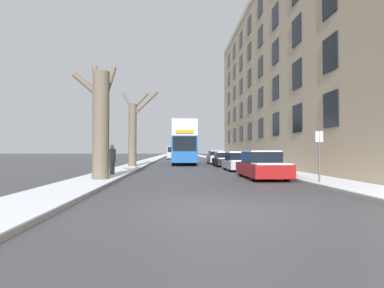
{
  "coord_description": "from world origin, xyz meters",
  "views": [
    {
      "loc": [
        -1.44,
        -7.39,
        1.45
      ],
      "look_at": [
        0.06,
        20.7,
        2.11
      ],
      "focal_mm": 28.0,
      "sensor_mm": 36.0,
      "label": 1
    }
  ],
  "objects": [
    {
      "name": "parked_car_2",
      "position": [
        3.09,
        21.03,
        0.64
      ],
      "size": [
        1.71,
        4.58,
        1.39
      ],
      "color": "black",
      "rests_on": "ground"
    },
    {
      "name": "parked_car_0",
      "position": [
        3.09,
        8.24,
        0.68
      ],
      "size": [
        1.88,
        4.46,
        1.47
      ],
      "color": "maroon",
      "rests_on": "ground"
    },
    {
      "name": "parked_car_1",
      "position": [
        3.09,
        14.55,
        0.65
      ],
      "size": [
        1.7,
        4.01,
        1.42
      ],
      "color": "#9EA3AD",
      "rests_on": "ground"
    },
    {
      "name": "double_decker_bus",
      "position": [
        -0.64,
        26.11,
        2.55
      ],
      "size": [
        2.53,
        10.84,
        4.53
      ],
      "color": "#194C99",
      "rests_on": "ground"
    },
    {
      "name": "bare_tree_left_0",
      "position": [
        -4.96,
        6.74,
        2.85
      ],
      "size": [
        1.75,
        2.18,
        5.86
      ],
      "color": "brown",
      "rests_on": "ground"
    },
    {
      "name": "pedestrian_left_sidewalk",
      "position": [
        -4.98,
        9.41,
        1.0
      ],
      "size": [
        0.4,
        0.4,
        1.82
      ],
      "rotation": [
        0.0,
        0.0,
        1.16
      ],
      "color": "#4C4742",
      "rests_on": "ground"
    },
    {
      "name": "sidewalk_left",
      "position": [
        -5.28,
        53.0,
        0.08
      ],
      "size": [
        2.19,
        130.0,
        0.16
      ],
      "color": "gray",
      "rests_on": "ground"
    },
    {
      "name": "ground_plane",
      "position": [
        0.0,
        0.0,
        0.0
      ],
      "size": [
        320.0,
        320.0,
        0.0
      ],
      "primitive_type": "plane",
      "color": "#424247"
    },
    {
      "name": "bare_tree_left_1",
      "position": [
        -5.08,
        18.33,
        3.14
      ],
      "size": [
        3.35,
        1.41,
        6.68
      ],
      "color": "brown",
      "rests_on": "ground"
    },
    {
      "name": "sidewalk_right",
      "position": [
        5.28,
        53.0,
        0.08
      ],
      "size": [
        2.19,
        130.0,
        0.16
      ],
      "color": "gray",
      "rests_on": "ground"
    },
    {
      "name": "terrace_facade_right",
      "position": [
        10.87,
        21.75,
        8.86
      ],
      "size": [
        9.1,
        37.69,
        17.72
      ],
      "color": "tan",
      "rests_on": "ground"
    },
    {
      "name": "street_sign_post",
      "position": [
        4.48,
        4.69,
        1.33
      ],
      "size": [
        0.32,
        0.07,
        2.3
      ],
      "color": "#4C4F54",
      "rests_on": "ground"
    },
    {
      "name": "parked_car_3",
      "position": [
        3.09,
        26.35,
        0.69
      ],
      "size": [
        1.75,
        4.31,
        1.5
      ],
      "color": "silver",
      "rests_on": "ground"
    },
    {
      "name": "oncoming_van",
      "position": [
        -1.96,
        46.0,
        1.22
      ],
      "size": [
        2.1,
        5.02,
        2.25
      ],
      "color": "#9EA3AD",
      "rests_on": "ground"
    }
  ]
}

